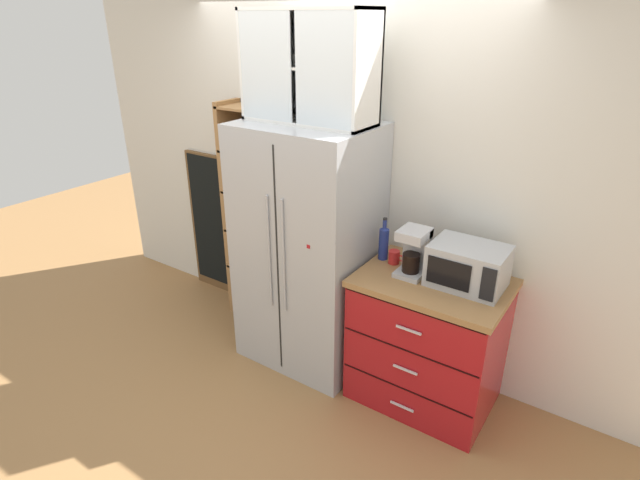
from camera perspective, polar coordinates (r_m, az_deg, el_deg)
ground_plane at (r=4.03m, az=-1.24°, el=-12.46°), size 10.63×10.63×0.00m
wall_back_cream at (r=3.74m, az=2.17°, el=6.60°), size 4.94×0.10×2.55m
refrigerator at (r=3.57m, az=-1.33°, el=-0.93°), size 0.90×0.71×1.78m
pantry_shelf_column at (r=4.16m, az=-7.17°, el=3.30°), size 0.48×0.31×1.82m
counter_cabinet at (r=3.42m, az=12.13°, el=-11.11°), size 0.92×0.67×0.91m
microwave at (r=3.12m, az=16.51°, el=-2.84°), size 0.44×0.33×0.26m
coffee_maker at (r=3.17m, az=10.71°, el=-1.25°), size 0.17×0.20×0.31m
mug_red at (r=3.33m, az=8.47°, el=-1.94°), size 0.11×0.07×0.09m
mug_sage at (r=3.11m, az=12.49°, el=-4.14°), size 0.11×0.07×0.10m
bottle_cobalt at (r=3.34m, az=7.29°, el=-0.10°), size 0.07×0.07×0.29m
upper_cabinet at (r=3.28m, az=-1.03°, el=19.10°), size 0.87×0.32×0.68m
chalkboard_menu at (r=4.66m, az=-11.77°, el=1.71°), size 0.60×0.04×1.31m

